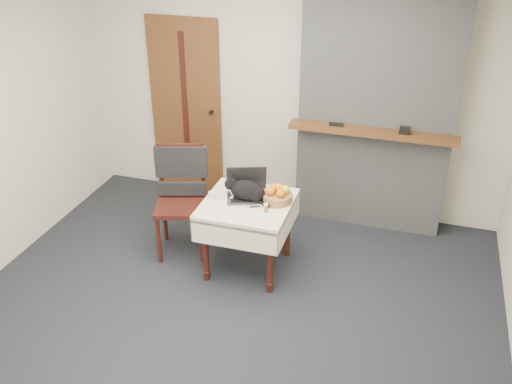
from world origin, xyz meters
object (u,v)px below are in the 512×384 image
at_px(door, 186,108).
at_px(fruit_basket, 277,195).
at_px(chair, 181,184).
at_px(pill_bottle, 266,208).
at_px(laptop, 247,190).
at_px(cat, 247,191).
at_px(cream_jar, 212,196).
at_px(side_table, 248,213).

bearing_deg(door, fruit_basket, -41.66).
bearing_deg(chair, pill_bottle, -34.98).
distance_m(laptop, fruit_basket, 0.28).
distance_m(laptop, cat, 0.06).
xyz_separation_m(door, cream_jar, (0.84, -1.39, -0.26)).
distance_m(side_table, fruit_basket, 0.32).
height_order(cream_jar, pill_bottle, pill_bottle).
relative_size(side_table, fruit_basket, 2.91).
height_order(cat, chair, chair).
relative_size(pill_bottle, chair, 0.07).
height_order(door, chair, door).
height_order(side_table, cream_jar, cream_jar).
xyz_separation_m(door, laptop, (1.12, -1.26, -0.23)).
distance_m(cat, chair, 0.74).
distance_m(cream_jar, chair, 0.47).
height_order(cat, pill_bottle, cat).
bearing_deg(cream_jar, cat, 15.19).
relative_size(cat, pill_bottle, 5.61).
height_order(side_table, cat, cat).
bearing_deg(cream_jar, fruit_basket, 14.02).
xyz_separation_m(side_table, cream_jar, (-0.32, -0.05, 0.15)).
bearing_deg(door, cat, -48.86).
xyz_separation_m(laptop, chair, (-0.69, 0.09, -0.09)).
xyz_separation_m(laptop, pill_bottle, (0.24, -0.21, -0.03)).
bearing_deg(cat, laptop, 110.33).
bearing_deg(chair, cat, -28.87).
relative_size(side_table, laptop, 1.74).
bearing_deg(fruit_basket, side_table, -159.47).
bearing_deg(side_table, cat, 108.01).
bearing_deg(chair, door, 93.29).
relative_size(side_table, chair, 0.73).
distance_m(cream_jar, fruit_basket, 0.59).
bearing_deg(pill_bottle, chair, 162.13).
bearing_deg(cat, side_table, -73.14).
relative_size(side_table, cat, 1.74).
xyz_separation_m(laptop, cream_jar, (-0.28, -0.14, -0.03)).
height_order(cream_jar, chair, chair).
relative_size(door, side_table, 2.56).
relative_size(laptop, cream_jar, 6.10).
height_order(door, laptop, door).
distance_m(door, pill_bottle, 2.01).
xyz_separation_m(pill_bottle, fruit_basket, (0.05, 0.21, 0.02)).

